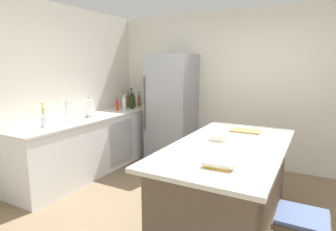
{
  "coord_description": "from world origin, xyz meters",
  "views": [
    {
      "loc": [
        1.08,
        -2.51,
        1.71
      ],
      "look_at": [
        -0.79,
        0.91,
        1.0
      ],
      "focal_mm": 29.86,
      "sensor_mm": 36.0,
      "label": 1
    }
  ],
  "objects_px": {
    "syrup_bottle": "(134,101)",
    "hot_sauce_bottle": "(117,105)",
    "refrigerator": "(172,108)",
    "wine_bottle": "(132,100)",
    "cutting_board": "(246,131)",
    "kitchen_island": "(228,185)",
    "mixing_bowl": "(219,137)",
    "flower_vase": "(44,120)",
    "whiskey_bottle": "(128,101)",
    "soda_bottle": "(124,103)",
    "bar_stool": "(301,231)",
    "sink_faucet": "(67,110)",
    "paper_towel_roll": "(89,108)",
    "cookbook_stack": "(219,163)",
    "vinegar_bottle": "(139,100)",
    "olive_oil_bottle": "(123,103)"
  },
  "relations": [
    {
      "from": "bar_stool",
      "to": "wine_bottle",
      "type": "bearing_deg",
      "value": 144.38
    },
    {
      "from": "soda_bottle",
      "to": "hot_sauce_bottle",
      "type": "bearing_deg",
      "value": -141.45
    },
    {
      "from": "kitchen_island",
      "to": "mixing_bowl",
      "type": "xyz_separation_m",
      "value": [
        -0.15,
        0.11,
        0.48
      ]
    },
    {
      "from": "paper_towel_roll",
      "to": "whiskey_bottle",
      "type": "bearing_deg",
      "value": 93.27
    },
    {
      "from": "soda_bottle",
      "to": "mixing_bowl",
      "type": "relative_size",
      "value": 1.49
    },
    {
      "from": "whiskey_bottle",
      "to": "sink_faucet",
      "type": "bearing_deg",
      "value": -89.27
    },
    {
      "from": "refrigerator",
      "to": "wine_bottle",
      "type": "relative_size",
      "value": 4.87
    },
    {
      "from": "refrigerator",
      "to": "paper_towel_roll",
      "type": "bearing_deg",
      "value": -126.33
    },
    {
      "from": "bar_stool",
      "to": "cookbook_stack",
      "type": "height_order",
      "value": "cookbook_stack"
    },
    {
      "from": "sink_faucet",
      "to": "soda_bottle",
      "type": "relative_size",
      "value": 1.01
    },
    {
      "from": "olive_oil_bottle",
      "to": "soda_bottle",
      "type": "relative_size",
      "value": 0.98
    },
    {
      "from": "soda_bottle",
      "to": "cutting_board",
      "type": "relative_size",
      "value": 0.83
    },
    {
      "from": "refrigerator",
      "to": "sink_faucet",
      "type": "relative_size",
      "value": 6.31
    },
    {
      "from": "refrigerator",
      "to": "kitchen_island",
      "type": "bearing_deg",
      "value": -46.74
    },
    {
      "from": "bar_stool",
      "to": "whiskey_bottle",
      "type": "xyz_separation_m",
      "value": [
        -3.19,
        2.28,
        0.48
      ]
    },
    {
      "from": "flower_vase",
      "to": "olive_oil_bottle",
      "type": "xyz_separation_m",
      "value": [
        -0.06,
        1.75,
        0.02
      ]
    },
    {
      "from": "flower_vase",
      "to": "hot_sauce_bottle",
      "type": "distance_m",
      "value": 1.58
    },
    {
      "from": "mixing_bowl",
      "to": "syrup_bottle",
      "type": "bearing_deg",
      "value": 145.01
    },
    {
      "from": "syrup_bottle",
      "to": "hot_sauce_bottle",
      "type": "height_order",
      "value": "syrup_bottle"
    },
    {
      "from": "sink_faucet",
      "to": "olive_oil_bottle",
      "type": "relative_size",
      "value": 1.02
    },
    {
      "from": "flower_vase",
      "to": "hot_sauce_bottle",
      "type": "xyz_separation_m",
      "value": [
        -0.05,
        1.58,
        -0.0
      ]
    },
    {
      "from": "sink_faucet",
      "to": "syrup_bottle",
      "type": "xyz_separation_m",
      "value": [
        0.05,
        1.6,
        -0.05
      ]
    },
    {
      "from": "vinegar_bottle",
      "to": "sink_faucet",
      "type": "bearing_deg",
      "value": -93.72
    },
    {
      "from": "bar_stool",
      "to": "vinegar_bottle",
      "type": "bearing_deg",
      "value": 141.18
    },
    {
      "from": "refrigerator",
      "to": "bar_stool",
      "type": "height_order",
      "value": "refrigerator"
    },
    {
      "from": "bar_stool",
      "to": "mixing_bowl",
      "type": "relative_size",
      "value": 3.34
    },
    {
      "from": "refrigerator",
      "to": "paper_towel_roll",
      "type": "height_order",
      "value": "refrigerator"
    },
    {
      "from": "refrigerator",
      "to": "whiskey_bottle",
      "type": "distance_m",
      "value": 0.92
    },
    {
      "from": "vinegar_bottle",
      "to": "syrup_bottle",
      "type": "xyz_separation_m",
      "value": [
        -0.06,
        -0.09,
        -0.01
      ]
    },
    {
      "from": "kitchen_island",
      "to": "mixing_bowl",
      "type": "distance_m",
      "value": 0.52
    },
    {
      "from": "soda_bottle",
      "to": "hot_sauce_bottle",
      "type": "xyz_separation_m",
      "value": [
        -0.1,
        -0.08,
        -0.03
      ]
    },
    {
      "from": "vinegar_bottle",
      "to": "mixing_bowl",
      "type": "bearing_deg",
      "value": -37.3
    },
    {
      "from": "mixing_bowl",
      "to": "cutting_board",
      "type": "xyz_separation_m",
      "value": [
        0.16,
        0.54,
        -0.03
      ]
    },
    {
      "from": "bar_stool",
      "to": "hot_sauce_bottle",
      "type": "height_order",
      "value": "hot_sauce_bottle"
    },
    {
      "from": "vinegar_bottle",
      "to": "olive_oil_bottle",
      "type": "relative_size",
      "value": 1.01
    },
    {
      "from": "flower_vase",
      "to": "cookbook_stack",
      "type": "bearing_deg",
      "value": -6.98
    },
    {
      "from": "kitchen_island",
      "to": "cookbook_stack",
      "type": "xyz_separation_m",
      "value": [
        0.11,
        -0.67,
        0.47
      ]
    },
    {
      "from": "syrup_bottle",
      "to": "mixing_bowl",
      "type": "relative_size",
      "value": 1.33
    },
    {
      "from": "whiskey_bottle",
      "to": "olive_oil_bottle",
      "type": "height_order",
      "value": "whiskey_bottle"
    },
    {
      "from": "kitchen_island",
      "to": "vinegar_bottle",
      "type": "distance_m",
      "value": 2.98
    },
    {
      "from": "flower_vase",
      "to": "whiskey_bottle",
      "type": "xyz_separation_m",
      "value": [
        -0.08,
        1.95,
        0.03
      ]
    },
    {
      "from": "cutting_board",
      "to": "cookbook_stack",
      "type": "bearing_deg",
      "value": -85.75
    },
    {
      "from": "bar_stool",
      "to": "vinegar_bottle",
      "type": "xyz_separation_m",
      "value": [
        -3.06,
        2.46,
        0.48
      ]
    },
    {
      "from": "hot_sauce_bottle",
      "to": "cutting_board",
      "type": "xyz_separation_m",
      "value": [
        2.44,
        -0.56,
        -0.08
      ]
    },
    {
      "from": "kitchen_island",
      "to": "hot_sauce_bottle",
      "type": "height_order",
      "value": "hot_sauce_bottle"
    },
    {
      "from": "cookbook_stack",
      "to": "cutting_board",
      "type": "xyz_separation_m",
      "value": [
        -0.1,
        1.32,
        -0.02
      ]
    },
    {
      "from": "bar_stool",
      "to": "olive_oil_bottle",
      "type": "bearing_deg",
      "value": 146.67
    },
    {
      "from": "wine_bottle",
      "to": "soda_bottle",
      "type": "xyz_separation_m",
      "value": [
        -0.03,
        -0.19,
        -0.03
      ]
    },
    {
      "from": "soda_bottle",
      "to": "refrigerator",
      "type": "bearing_deg",
      "value": 23.24
    },
    {
      "from": "syrup_bottle",
      "to": "whiskey_bottle",
      "type": "bearing_deg",
      "value": -124.53
    }
  ]
}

